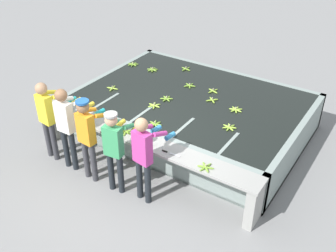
{
  "coord_description": "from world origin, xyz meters",
  "views": [
    {
      "loc": [
        3.68,
        -4.38,
        4.8
      ],
      "look_at": [
        0.0,
        1.18,
        0.58
      ],
      "focal_mm": 42.0,
      "sensor_mm": 36.0,
      "label": 1
    }
  ],
  "objects": [
    {
      "name": "banana_bunch_ledge_1",
      "position": [
        -0.32,
        0.23,
        0.85
      ],
      "size": [
        0.28,
        0.27,
        0.08
      ],
      "color": "#7FAD33",
      "rests_on": "work_ledge"
    },
    {
      "name": "banana_bunch_floating_4",
      "position": [
        -1.67,
        1.46,
        0.84
      ],
      "size": [
        0.28,
        0.28,
        0.08
      ],
      "color": "#9EC642",
      "rests_on": "wash_tank"
    },
    {
      "name": "banana_bunch_floating_2",
      "position": [
        -0.02,
        0.75,
        0.84
      ],
      "size": [
        0.28,
        0.28,
        0.08
      ],
      "color": "#75A333",
      "rests_on": "wash_tank"
    },
    {
      "name": "wash_tank",
      "position": [
        -0.0,
        2.13,
        0.41
      ],
      "size": [
        4.76,
        3.38,
        0.83
      ],
      "color": "gray",
      "rests_on": "ground"
    },
    {
      "name": "ground_plane",
      "position": [
        0.0,
        0.0,
        0.0
      ],
      "size": [
        80.0,
        80.0,
        0.0
      ],
      "primitive_type": "plane",
      "color": "gray",
      "rests_on": "ground"
    },
    {
      "name": "worker_3",
      "position": [
        -0.08,
        -0.34,
        0.97
      ],
      "size": [
        0.46,
        0.73,
        1.6
      ],
      "color": "#1E2328",
      "rests_on": "ground"
    },
    {
      "name": "banana_bunch_ledge_0",
      "position": [
        1.43,
        0.12,
        0.85
      ],
      "size": [
        0.28,
        0.28,
        0.08
      ],
      "color": "#75A333",
      "rests_on": "work_ledge"
    },
    {
      "name": "banana_bunch_floating_7",
      "position": [
        1.21,
        1.43,
        0.84
      ],
      "size": [
        0.28,
        0.28,
        0.08
      ],
      "color": "#93BC3D",
      "rests_on": "wash_tank"
    },
    {
      "name": "banana_bunch_floating_3",
      "position": [
        0.44,
        2.2,
        0.84
      ],
      "size": [
        0.23,
        0.23,
        0.08
      ],
      "color": "#8CB738",
      "rests_on": "wash_tank"
    },
    {
      "name": "banana_bunch_floating_8",
      "position": [
        -2.11,
        2.77,
        0.84
      ],
      "size": [
        0.28,
        0.28,
        0.08
      ],
      "color": "#75A333",
      "rests_on": "wash_tank"
    },
    {
      "name": "worker_0",
      "position": [
        -1.79,
        -0.28,
        1.0
      ],
      "size": [
        0.45,
        0.73,
        1.66
      ],
      "color": "#38383D",
      "rests_on": "ground"
    },
    {
      "name": "worker_4",
      "position": [
        0.48,
        -0.26,
        0.99
      ],
      "size": [
        0.47,
        0.73,
        1.66
      ],
      "color": "#1E2328",
      "rests_on": "ground"
    },
    {
      "name": "banana_bunch_floating_11",
      "position": [
        -0.44,
        1.33,
        0.84
      ],
      "size": [
        0.28,
        0.26,
        0.08
      ],
      "color": "#9EC642",
      "rests_on": "wash_tank"
    },
    {
      "name": "knife_0",
      "position": [
        0.69,
        0.14,
        0.84
      ],
      "size": [
        0.35,
        0.04,
        0.02
      ],
      "color": "silver",
      "rests_on": "work_ledge"
    },
    {
      "name": "work_ledge",
      "position": [
        0.0,
        0.23,
        0.6
      ],
      "size": [
        4.76,
        0.45,
        0.83
      ],
      "color": "#9E9E99",
      "rests_on": "ground"
    },
    {
      "name": "banana_bunch_floating_9",
      "position": [
        -1.51,
        2.77,
        0.84
      ],
      "size": [
        0.28,
        0.28,
        0.08
      ],
      "color": "#75A333",
      "rests_on": "wash_tank"
    },
    {
      "name": "worker_1",
      "position": [
        -1.24,
        -0.31,
        1.02
      ],
      "size": [
        0.41,
        0.72,
        1.7
      ],
      "color": "#1E2328",
      "rests_on": "ground"
    },
    {
      "name": "banana_bunch_floating_10",
      "position": [
        1.03,
        2.1,
        0.84
      ],
      "size": [
        0.28,
        0.28,
        0.08
      ],
      "color": "#9EC642",
      "rests_on": "wash_tank"
    },
    {
      "name": "banana_bunch_floating_6",
      "position": [
        -0.4,
        1.72,
        0.84
      ],
      "size": [
        0.26,
        0.28,
        0.08
      ],
      "color": "#75A333",
      "rests_on": "wash_tank"
    },
    {
      "name": "banana_bunch_floating_5",
      "position": [
        0.26,
        2.58,
        0.84
      ],
      "size": [
        0.28,
        0.28,
        0.08
      ],
      "color": "#93BC3D",
      "rests_on": "wash_tank"
    },
    {
      "name": "worker_2",
      "position": [
        -0.69,
        -0.35,
        1.01
      ],
      "size": [
        0.44,
        0.73,
        1.66
      ],
      "color": "#38383D",
      "rests_on": "ground"
    },
    {
      "name": "banana_bunch_floating_1",
      "position": [
        -0.3,
        2.52,
        0.84
      ],
      "size": [
        0.28,
        0.27,
        0.08
      ],
      "color": "#75A333",
      "rests_on": "wash_tank"
    },
    {
      "name": "banana_bunch_floating_0",
      "position": [
        -0.85,
        3.25,
        0.84
      ],
      "size": [
        0.28,
        0.28,
        0.08
      ],
      "color": "#75A333",
      "rests_on": "wash_tank"
    }
  ]
}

